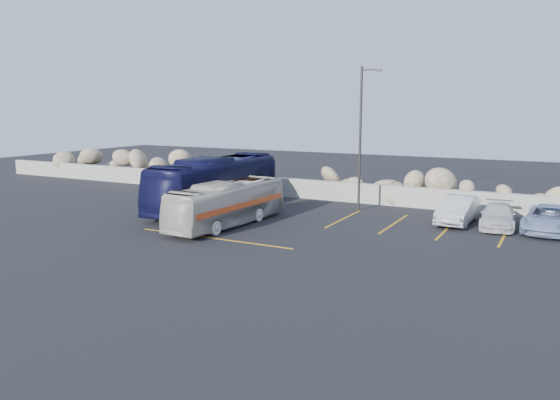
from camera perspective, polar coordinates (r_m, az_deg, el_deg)
The scene contains 10 objects.
ground at distance 24.01m, azimuth -5.26°, elevation -4.38°, with size 90.00×90.00×0.00m, color black.
seawall at distance 34.37m, azimuth 5.70°, elevation 0.94°, with size 60.00×0.40×1.20m, color #9A978C.
riprap_pile at distance 35.37m, azimuth 6.46°, elevation 2.32°, with size 54.00×2.80×2.60m, color #877358, non-canonical shape.
parking_lines at distance 26.97m, azimuth 9.65°, elevation -2.89°, with size 18.16×9.36×0.01m.
lamppost at distance 30.76m, azimuth 8.48°, elevation 6.77°, with size 1.14×0.18×8.00m.
vintage_bus at distance 27.15m, azimuth -5.48°, elevation -0.37°, with size 1.83×7.84×2.18m, color beige.
tour_coach at distance 31.67m, azimuth -6.73°, elevation 1.80°, with size 2.51×10.72×2.99m, color #101037.
car_b at distance 28.96m, azimuth 18.09°, elevation -1.00°, with size 1.44×4.14×1.36m, color silver.
car_c at distance 28.65m, azimuth 21.82°, elevation -1.57°, with size 1.58×3.90×1.13m, color silver.
car_d at distance 28.60m, azimuth 26.27°, elevation -1.79°, with size 2.06×4.47×1.24m, color #8494BB.
Camera 1 is at (12.77, -19.47, 5.85)m, focal length 35.00 mm.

